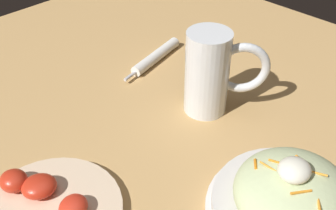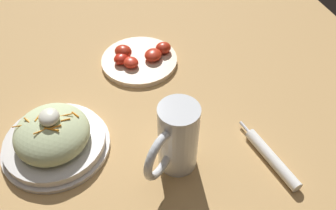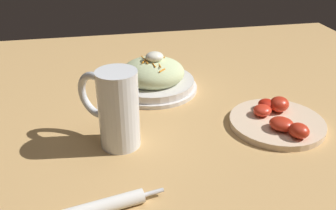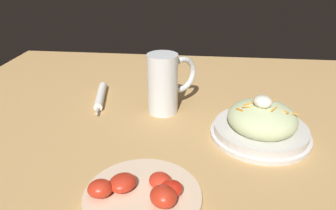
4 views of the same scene
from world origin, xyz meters
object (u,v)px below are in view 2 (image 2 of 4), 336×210
object	(u,v)px
salad_plate	(54,137)
tomato_plate	(139,59)
beer_mug	(177,141)
napkin_roll	(272,158)

from	to	relation	value
salad_plate	tomato_plate	distance (m)	0.34
beer_mug	napkin_roll	world-z (taller)	beer_mug
napkin_roll	tomato_plate	bearing A→B (deg)	-153.72
beer_mug	tomato_plate	distance (m)	0.36
tomato_plate	napkin_roll	bearing A→B (deg)	26.28
beer_mug	tomato_plate	world-z (taller)	beer_mug
salad_plate	napkin_roll	size ratio (longest dim) A/B	1.21
napkin_roll	tomato_plate	distance (m)	0.45
salad_plate	beer_mug	xyz separation A→B (m)	(0.11, 0.24, 0.04)
tomato_plate	beer_mug	bearing A→B (deg)	0.45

